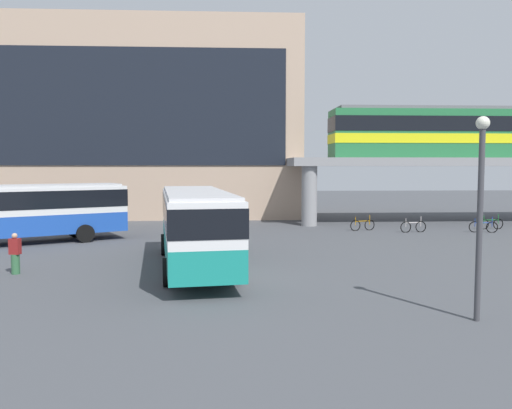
# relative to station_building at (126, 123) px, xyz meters

# --- Properties ---
(ground_plane) EXTENTS (120.00, 120.00, 0.00)m
(ground_plane) POSITION_rel_station_building_xyz_m (9.06, -16.06, -7.98)
(ground_plane) COLOR #47494F
(station_building) EXTENTS (29.37, 10.20, 15.95)m
(station_building) POSITION_rel_station_building_xyz_m (0.00, 0.00, 0.00)
(station_building) COLOR tan
(station_building) RESTS_ON ground_plane
(elevated_platform) EXTENTS (26.82, 6.36, 4.84)m
(elevated_platform) POSITION_rel_station_building_xyz_m (26.71, -6.55, -3.84)
(elevated_platform) COLOR gray
(elevated_platform) RESTS_ON ground_plane
(train) EXTENTS (22.58, 2.96, 3.84)m
(train) POSITION_rel_station_building_xyz_m (27.78, -6.55, -1.17)
(train) COLOR #26723F
(train) RESTS_ON elevated_platform
(bus_main) EXTENTS (4.02, 11.28, 3.22)m
(bus_main) POSITION_rel_station_building_xyz_m (7.43, -23.98, -5.99)
(bus_main) COLOR teal
(bus_main) RESTS_ON ground_plane
(bus_secondary) EXTENTS (10.92, 7.49, 3.22)m
(bus_secondary) POSITION_rel_station_building_xyz_m (-2.48, -16.69, -5.99)
(bus_secondary) COLOR #1E4CB2
(bus_secondary) RESTS_ON ground_plane
(bicycle_green) EXTENTS (1.79, 0.23, 1.04)m
(bicycle_green) POSITION_rel_station_building_xyz_m (26.46, -11.49, -7.62)
(bicycle_green) COLOR black
(bicycle_green) RESTS_ON ground_plane
(bicycle_blue) EXTENTS (1.77, 0.40, 1.04)m
(bicycle_blue) POSITION_rel_station_building_xyz_m (25.08, -13.21, -7.62)
(bicycle_blue) COLOR black
(bicycle_blue) RESTS_ON ground_plane
(bicycle_orange) EXTENTS (1.75, 0.51, 1.04)m
(bicycle_orange) POSITION_rel_station_building_xyz_m (17.61, -11.79, -7.62)
(bicycle_orange) COLOR black
(bicycle_orange) RESTS_ON ground_plane
(bicycle_silver) EXTENTS (1.78, 0.33, 1.04)m
(bicycle_silver) POSITION_rel_station_building_xyz_m (20.62, -12.91, -7.62)
(bicycle_silver) COLOR black
(bicycle_silver) RESTS_ON ground_plane
(pedestrian_waiting_near_stop) EXTENTS (0.44, 0.33, 1.62)m
(pedestrian_waiting_near_stop) POSITION_rel_station_building_xyz_m (0.44, -24.80, -7.22)
(pedestrian_waiting_near_stop) COLOR #33663F
(pedestrian_waiting_near_stop) RESTS_ON ground_plane
(lamp_post) EXTENTS (0.36, 0.36, 5.55)m
(lamp_post) POSITION_rel_station_building_xyz_m (15.57, -31.78, -4.66)
(lamp_post) COLOR #3F3F44
(lamp_post) RESTS_ON ground_plane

